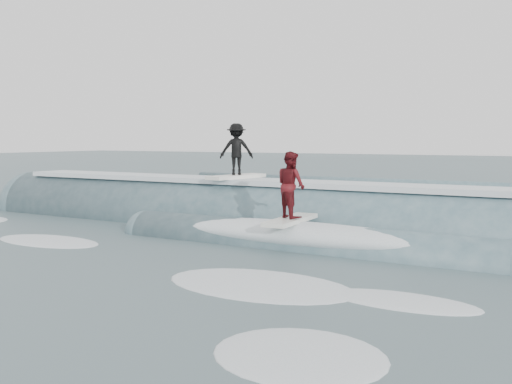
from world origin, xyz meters
The scene contains 6 objects.
ground centered at (0.00, 0.00, 0.00)m, with size 160.00×160.00×0.00m, color #3B5357.
breaking_wave centered at (0.22, 4.82, 0.04)m, with size 21.93×4.07×2.57m.
surfer_black centered at (-1.20, 5.09, 2.09)m, with size 1.09×2.07×1.57m.
surfer_red centered at (1.59, 2.89, 1.32)m, with size 0.94×2.02×1.63m.
whitewater centered at (-0.02, -0.86, 0.00)m, with size 16.10×8.78×0.10m.
far_swells centered at (-1.07, 17.65, 0.00)m, with size 39.23×8.65×0.80m.
Camera 1 is at (7.26, -8.84, 2.49)m, focal length 40.00 mm.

